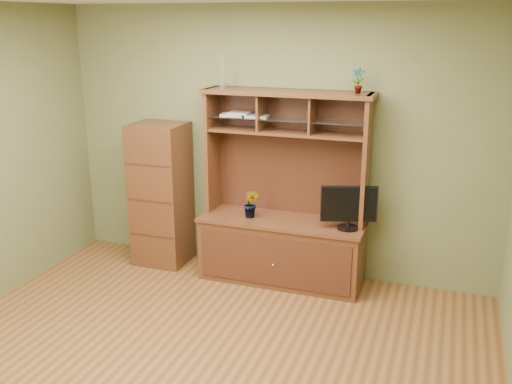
% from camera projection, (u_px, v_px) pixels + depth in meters
% --- Properties ---
extents(room, '(4.54, 4.04, 2.74)m').
position_uv_depth(room, '(188.00, 198.00, 3.95)').
color(room, brown).
rests_on(room, ground).
extents(media_hutch, '(1.66, 0.61, 1.90)m').
position_uv_depth(media_hutch, '(283.00, 230.00, 5.69)').
color(media_hutch, '#4B2715').
rests_on(media_hutch, room).
extents(monitor, '(0.51, 0.20, 0.42)m').
position_uv_depth(monitor, '(349.00, 207.00, 5.31)').
color(monitor, black).
rests_on(monitor, media_hutch).
extents(orchid_plant, '(0.18, 0.15, 0.29)m').
position_uv_depth(orchid_plant, '(251.00, 204.00, 5.63)').
color(orchid_plant, '#37591E').
rests_on(orchid_plant, media_hutch).
extents(top_plant, '(0.12, 0.08, 0.23)m').
position_uv_depth(top_plant, '(358.00, 80.00, 5.12)').
color(top_plant, '#356924').
rests_on(top_plant, media_hutch).
extents(reed_diffuser, '(0.06, 0.06, 0.31)m').
position_uv_depth(reed_diffuser, '(222.00, 75.00, 5.54)').
color(reed_diffuser, silver).
rests_on(reed_diffuser, media_hutch).
extents(magazines, '(0.49, 0.20, 0.04)m').
position_uv_depth(magazines, '(243.00, 115.00, 5.58)').
color(magazines, '#B3B3B8').
rests_on(magazines, media_hutch).
extents(side_cabinet, '(0.54, 0.49, 1.52)m').
position_uv_depth(side_cabinet, '(161.00, 194.00, 6.06)').
color(side_cabinet, '#4B2715').
rests_on(side_cabinet, room).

